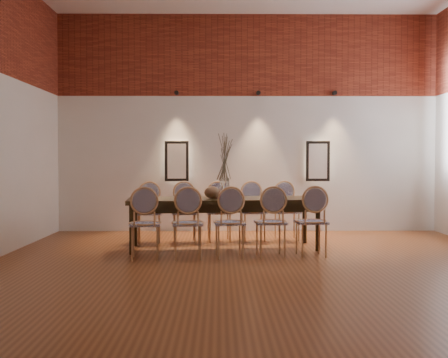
{
  "coord_description": "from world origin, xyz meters",
  "views": [
    {
      "loc": [
        -0.52,
        -6.21,
        1.31
      ],
      "look_at": [
        -0.45,
        1.16,
        1.05
      ],
      "focal_mm": 42.0,
      "sensor_mm": 36.0,
      "label": 1
    }
  ],
  "objects_px": {
    "dining_table": "(224,223)",
    "bowl": "(212,192)",
    "chair_near_b": "(188,223)",
    "chair_far_c": "(219,212)",
    "chair_near_e": "(311,222)",
    "chair_far_a": "(149,213)",
    "chair_near_d": "(271,222)",
    "vase": "(225,188)",
    "chair_far_b": "(184,213)",
    "chair_near_c": "(229,223)",
    "chair_near_a": "(145,224)",
    "chair_far_d": "(253,212)",
    "chair_far_e": "(287,211)",
    "book": "(222,197)"
  },
  "relations": [
    {
      "from": "dining_table",
      "to": "chair_near_e",
      "type": "bearing_deg",
      "value": -33.02
    },
    {
      "from": "dining_table",
      "to": "bowl",
      "type": "xyz_separation_m",
      "value": [
        -0.17,
        -0.07,
        0.46
      ]
    },
    {
      "from": "chair_near_d",
      "to": "book",
      "type": "distance_m",
      "value": 1.04
    },
    {
      "from": "dining_table",
      "to": "chair_far_a",
      "type": "bearing_deg",
      "value": 146.98
    },
    {
      "from": "chair_near_e",
      "to": "chair_far_c",
      "type": "height_order",
      "value": "same"
    },
    {
      "from": "chair_near_d",
      "to": "vase",
      "type": "height_order",
      "value": "vase"
    },
    {
      "from": "chair_far_c",
      "to": "chair_far_d",
      "type": "height_order",
      "value": "same"
    },
    {
      "from": "chair_far_e",
      "to": "vase",
      "type": "relative_size",
      "value": 3.13
    },
    {
      "from": "chair_near_b",
      "to": "chair_far_e",
      "type": "height_order",
      "value": "same"
    },
    {
      "from": "bowl",
      "to": "chair_near_d",
      "type": "bearing_deg",
      "value": -37.28
    },
    {
      "from": "chair_far_a",
      "to": "chair_far_e",
      "type": "distance_m",
      "value": 2.26
    },
    {
      "from": "chair_near_b",
      "to": "vase",
      "type": "relative_size",
      "value": 3.13
    },
    {
      "from": "chair_near_e",
      "to": "bowl",
      "type": "height_order",
      "value": "chair_near_e"
    },
    {
      "from": "chair_far_b",
      "to": "vase",
      "type": "height_order",
      "value": "vase"
    },
    {
      "from": "dining_table",
      "to": "chair_near_e",
      "type": "height_order",
      "value": "chair_near_e"
    },
    {
      "from": "chair_near_c",
      "to": "chair_far_a",
      "type": "bearing_deg",
      "value": 127.57
    },
    {
      "from": "chair_near_b",
      "to": "chair_far_c",
      "type": "distance_m",
      "value": 1.57
    },
    {
      "from": "chair_far_a",
      "to": "chair_near_e",
      "type": "bearing_deg",
      "value": 146.98
    },
    {
      "from": "chair_near_d",
      "to": "book",
      "type": "xyz_separation_m",
      "value": [
        -0.66,
        0.75,
        0.3
      ]
    },
    {
      "from": "chair_far_d",
      "to": "bowl",
      "type": "bearing_deg",
      "value": 46.71
    },
    {
      "from": "chair_near_c",
      "to": "chair_far_c",
      "type": "bearing_deg",
      "value": 90.0
    },
    {
      "from": "chair_far_c",
      "to": "bowl",
      "type": "relative_size",
      "value": 3.92
    },
    {
      "from": "chair_near_b",
      "to": "chair_far_b",
      "type": "xyz_separation_m",
      "value": [
        -0.14,
        1.46,
        0.0
      ]
    },
    {
      "from": "chair_near_e",
      "to": "chair_far_c",
      "type": "relative_size",
      "value": 1.0
    },
    {
      "from": "chair_near_b",
      "to": "chair_near_d",
      "type": "relative_size",
      "value": 1.0
    },
    {
      "from": "chair_near_a",
      "to": "chair_far_c",
      "type": "distance_m",
      "value": 1.85
    },
    {
      "from": "chair_far_d",
      "to": "chair_far_e",
      "type": "xyz_separation_m",
      "value": [
        0.56,
        0.05,
        0.0
      ]
    },
    {
      "from": "chair_near_b",
      "to": "bowl",
      "type": "height_order",
      "value": "chair_near_b"
    },
    {
      "from": "vase",
      "to": "book",
      "type": "relative_size",
      "value": 1.15
    },
    {
      "from": "chair_near_e",
      "to": "chair_far_d",
      "type": "bearing_deg",
      "value": 111.04
    },
    {
      "from": "dining_table",
      "to": "chair_near_d",
      "type": "height_order",
      "value": "chair_near_d"
    },
    {
      "from": "chair_far_a",
      "to": "bowl",
      "type": "distance_m",
      "value": 1.29
    },
    {
      "from": "chair_near_d",
      "to": "chair_far_d",
      "type": "distance_m",
      "value": 1.47
    },
    {
      "from": "chair_far_d",
      "to": "bowl",
      "type": "relative_size",
      "value": 3.92
    },
    {
      "from": "chair_near_c",
      "to": "chair_far_b",
      "type": "height_order",
      "value": "same"
    },
    {
      "from": "book",
      "to": "dining_table",
      "type": "bearing_deg",
      "value": -69.5
    },
    {
      "from": "chair_near_e",
      "to": "chair_far_d",
      "type": "height_order",
      "value": "same"
    },
    {
      "from": "vase",
      "to": "chair_far_a",
      "type": "bearing_deg",
      "value": 152.77
    },
    {
      "from": "chair_near_e",
      "to": "chair_far_a",
      "type": "distance_m",
      "value": 2.69
    },
    {
      "from": "chair_near_c",
      "to": "vase",
      "type": "xyz_separation_m",
      "value": [
        -0.06,
        0.73,
        0.43
      ]
    },
    {
      "from": "chair_far_b",
      "to": "bowl",
      "type": "relative_size",
      "value": 3.92
    },
    {
      "from": "chair_near_a",
      "to": "chair_far_e",
      "type": "xyz_separation_m",
      "value": [
        2.1,
        1.68,
        0.0
      ]
    },
    {
      "from": "dining_table",
      "to": "vase",
      "type": "distance_m",
      "value": 0.53
    },
    {
      "from": "chair_far_b",
      "to": "vase",
      "type": "distance_m",
      "value": 1.03
    },
    {
      "from": "chair_near_c",
      "to": "chair_near_e",
      "type": "bearing_deg",
      "value": 0.0
    },
    {
      "from": "chair_near_a",
      "to": "chair_far_b",
      "type": "distance_m",
      "value": 1.57
    },
    {
      "from": "chair_near_c",
      "to": "chair_near_d",
      "type": "distance_m",
      "value": 0.56
    },
    {
      "from": "chair_near_a",
      "to": "chair_far_d",
      "type": "distance_m",
      "value": 2.24
    },
    {
      "from": "chair_near_a",
      "to": "chair_near_e",
      "type": "xyz_separation_m",
      "value": [
        2.25,
        0.22,
        0.0
      ]
    },
    {
      "from": "chair_far_b",
      "to": "chair_far_d",
      "type": "distance_m",
      "value": 1.13
    }
  ]
}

